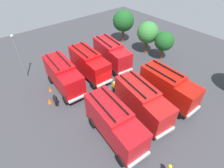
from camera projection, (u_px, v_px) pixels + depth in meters
name	position (u px, v px, depth m)	size (l,w,h in m)	color
ground_plane	(112.00, 92.00, 22.78)	(53.76, 53.76, 0.00)	#38383D
fire_truck_0	(63.00, 75.00, 22.08)	(7.36, 3.18, 3.88)	red
fire_truck_1	(114.00, 122.00, 16.37)	(7.39, 3.29, 3.88)	red
fire_truck_2	(89.00, 63.00, 24.19)	(7.30, 3.02, 3.88)	red
fire_truck_3	(142.00, 101.00, 18.49)	(7.47, 3.55, 3.88)	red
fire_truck_4	(112.00, 53.00, 26.31)	(7.45, 3.48, 3.88)	red
fire_truck_5	(168.00, 86.00, 20.40)	(7.27, 2.92, 3.88)	red
firefighter_0	(114.00, 87.00, 22.30)	(0.45, 0.30, 1.60)	black
firefighter_1	(55.00, 100.00, 20.31)	(0.47, 0.46, 1.72)	black
firefighter_2	(77.00, 75.00, 24.01)	(0.46, 0.47, 1.83)	black
tree_0	(123.00, 21.00, 31.63)	(3.83, 3.83, 5.93)	brown
tree_1	(148.00, 33.00, 28.56)	(3.47, 3.47, 5.38)	brown
tree_2	(164.00, 41.00, 27.24)	(2.99, 2.99, 4.63)	brown
traffic_cone_0	(50.00, 89.00, 22.82)	(0.41, 0.41, 0.58)	#F2600C
traffic_cone_1	(50.00, 101.00, 21.10)	(0.48, 0.48, 0.68)	#F2600C
traffic_cone_2	(162.00, 112.00, 19.78)	(0.45, 0.45, 0.64)	#F2600C
lamppost	(19.00, 53.00, 23.06)	(0.36, 0.36, 6.38)	slate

